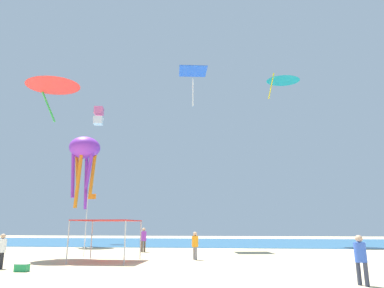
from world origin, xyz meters
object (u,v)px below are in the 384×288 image
(canopy_tent, at_px, (108,222))
(banner_flag, at_px, (87,219))
(cooler_box, at_px, (22,268))
(kite_box_pink, at_px, (99,116))
(person_near_tent, at_px, (2,248))
(person_rightmost, at_px, (195,243))
(kite_delta_red, at_px, (53,82))
(person_leftmost, at_px, (361,256))
(kite_delta_teal, at_px, (283,78))
(person_central, at_px, (144,238))
(kite_diamond_blue, at_px, (193,73))
(kite_octopus_purple, at_px, (85,151))

(canopy_tent, xyz_separation_m, banner_flag, (-2.61, 3.18, 0.25))
(cooler_box, xyz_separation_m, kite_box_pink, (-7.53, 25.90, 15.72))
(kite_box_pink, bearing_deg, person_near_tent, -86.63)
(person_near_tent, bearing_deg, kite_box_pink, -49.00)
(person_rightmost, relative_size, kite_delta_red, 0.30)
(person_leftmost, height_order, kite_delta_teal, kite_delta_teal)
(person_central, bearing_deg, kite_box_pink, 57.82)
(kite_diamond_blue, height_order, kite_box_pink, kite_diamond_blue)
(banner_flag, distance_m, kite_diamond_blue, 18.11)
(kite_diamond_blue, relative_size, kite_octopus_purple, 0.51)
(canopy_tent, relative_size, person_rightmost, 2.02)
(canopy_tent, bearing_deg, person_rightmost, 17.71)
(kite_delta_red, bearing_deg, person_central, 88.61)
(person_near_tent, bearing_deg, person_leftmost, -163.53)
(canopy_tent, bearing_deg, banner_flag, 129.41)
(canopy_tent, height_order, kite_delta_red, kite_delta_red)
(canopy_tent, xyz_separation_m, kite_octopus_purple, (-7.91, 13.79, 7.36))
(person_near_tent, bearing_deg, kite_delta_teal, -99.84)
(person_near_tent, distance_m, person_leftmost, 15.66)
(person_central, relative_size, cooler_box, 3.22)
(person_leftmost, bearing_deg, kite_diamond_blue, 171.62)
(banner_flag, relative_size, kite_delta_red, 0.76)
(kite_box_pink, bearing_deg, kite_diamond_blue, -44.29)
(person_rightmost, height_order, kite_box_pink, kite_box_pink)
(person_central, height_order, banner_flag, banner_flag)
(kite_delta_teal, bearing_deg, kite_octopus_purple, 167.48)
(person_leftmost, height_order, kite_octopus_purple, kite_octopus_purple)
(kite_octopus_purple, height_order, kite_delta_teal, kite_delta_teal)
(person_rightmost, distance_m, kite_octopus_purple, 19.71)
(banner_flag, bearing_deg, kite_diamond_blue, 54.51)
(person_rightmost, distance_m, kite_diamond_blue, 19.14)
(person_leftmost, xyz_separation_m, cooler_box, (-13.68, 2.21, -0.80))
(person_leftmost, distance_m, banner_flag, 17.50)
(person_central, distance_m, banner_flag, 5.30)
(person_central, bearing_deg, person_near_tent, -177.95)
(person_near_tent, height_order, kite_delta_teal, kite_delta_teal)
(kite_delta_teal, bearing_deg, kite_diamond_blue, -171.41)
(person_rightmost, distance_m, kite_delta_teal, 26.19)
(person_rightmost, xyz_separation_m, banner_flag, (-7.57, 1.59, 1.50))
(kite_octopus_purple, relative_size, kite_delta_teal, 1.45)
(person_near_tent, xyz_separation_m, kite_delta_red, (-1.96, 6.53, 11.49))
(person_rightmost, distance_m, cooler_box, 9.52)
(kite_diamond_blue, distance_m, kite_delta_teal, 12.06)
(canopy_tent, height_order, person_leftmost, canopy_tent)
(person_leftmost, distance_m, person_rightmost, 10.81)
(canopy_tent, xyz_separation_m, cooler_box, (-2.11, -4.75, -2.03))
(person_leftmost, distance_m, kite_octopus_purple, 29.73)
(person_leftmost, xyz_separation_m, kite_box_pink, (-21.22, 28.11, 14.92))
(banner_flag, distance_m, kite_octopus_purple, 13.83)
(kite_diamond_blue, bearing_deg, banner_flag, 45.11)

